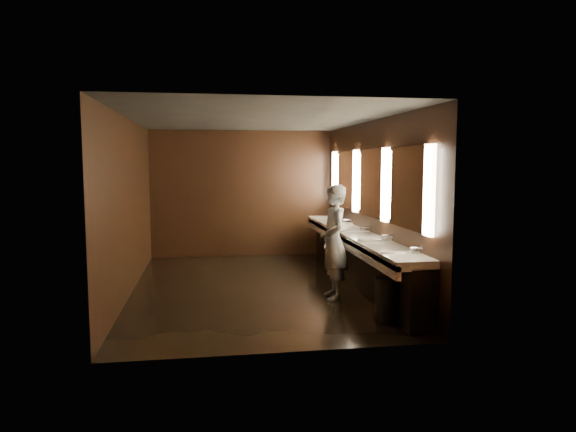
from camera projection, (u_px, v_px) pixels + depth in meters
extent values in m
plane|color=black|center=(255.00, 288.00, 8.62)|extent=(6.00, 6.00, 0.00)
cube|color=#2D2D2B|center=(254.00, 119.00, 8.33)|extent=(4.00, 6.00, 0.02)
cube|color=black|center=(242.00, 194.00, 11.43)|extent=(4.00, 0.02, 2.80)
cube|color=black|center=(280.00, 227.00, 5.53)|extent=(4.00, 0.02, 2.80)
cube|color=black|center=(129.00, 206.00, 8.17)|extent=(0.02, 6.00, 2.80)
cube|color=black|center=(371.00, 203.00, 8.79)|extent=(0.02, 6.00, 2.80)
cube|color=black|center=(360.00, 261.00, 8.87)|extent=(0.36, 5.40, 0.81)
cube|color=white|center=(355.00, 235.00, 8.80)|extent=(0.55, 5.40, 0.12)
cube|color=white|center=(341.00, 240.00, 8.77)|extent=(0.06, 5.40, 0.18)
cylinder|color=silver|center=(417.00, 248.00, 6.66)|extent=(0.18, 0.04, 0.04)
cylinder|color=silver|center=(387.00, 236.00, 7.74)|extent=(0.18, 0.04, 0.04)
cylinder|color=silver|center=(365.00, 227.00, 8.82)|extent=(0.18, 0.04, 0.04)
cylinder|color=silver|center=(348.00, 220.00, 9.90)|extent=(0.18, 0.04, 0.04)
cylinder|color=silver|center=(334.00, 214.00, 10.98)|extent=(0.18, 0.04, 0.04)
cube|color=#FCE5BD|center=(429.00, 190.00, 6.39)|extent=(0.06, 0.22, 1.15)
cube|color=white|center=(406.00, 187.00, 7.18)|extent=(0.03, 1.32, 1.15)
cube|color=#FCE5BD|center=(385.00, 185.00, 7.96)|extent=(0.06, 0.23, 1.15)
cube|color=white|center=(370.00, 183.00, 8.75)|extent=(0.03, 1.32, 1.15)
cube|color=#FCE5BD|center=(356.00, 181.00, 9.53)|extent=(0.06, 0.23, 1.15)
cube|color=white|center=(345.00, 180.00, 10.32)|extent=(0.03, 1.32, 1.15)
cube|color=#FCE5BD|center=(335.00, 178.00, 11.11)|extent=(0.06, 0.22, 1.15)
imported|color=#89ABCD|center=(334.00, 242.00, 7.87)|extent=(0.42, 0.64, 1.76)
cylinder|color=black|center=(389.00, 300.00, 6.73)|extent=(0.42, 0.42, 0.59)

